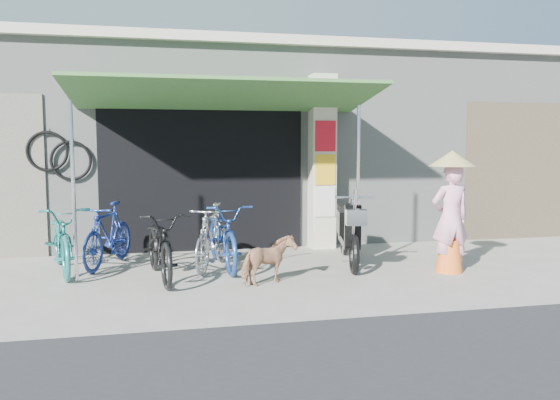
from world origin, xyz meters
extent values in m
plane|color=gray|center=(0.00, 0.00, 0.00)|extent=(80.00, 80.00, 0.00)
cube|color=gray|center=(0.00, 5.10, 1.75)|extent=(12.00, 5.00, 3.50)
cube|color=beige|center=(0.00, 5.10, 3.58)|extent=(12.30, 5.30, 0.16)
cube|color=black|center=(-1.20, 2.58, 1.25)|extent=(3.40, 0.06, 2.50)
cube|color=black|center=(-1.20, 2.59, 0.55)|extent=(3.06, 0.04, 1.10)
torus|color=black|center=(-3.30, 2.54, 1.55)|extent=(0.65, 0.05, 0.65)
cylinder|color=silver|center=(-3.30, 2.56, 1.87)|extent=(0.02, 0.02, 0.12)
torus|color=black|center=(-3.65, 2.54, 1.70)|extent=(0.65, 0.05, 0.65)
cylinder|color=silver|center=(-3.65, 2.56, 2.02)|extent=(0.02, 0.02, 0.12)
cube|color=beige|center=(0.85, 2.45, 1.50)|extent=(0.42, 0.42, 3.00)
cube|color=red|center=(0.85, 2.23, 1.95)|extent=(0.36, 0.02, 0.52)
cube|color=gold|center=(0.85, 2.23, 1.38)|extent=(0.36, 0.02, 0.52)
cube|color=silver|center=(0.85, 2.23, 0.82)|extent=(0.36, 0.02, 0.50)
cube|color=#34652D|center=(-0.90, 1.65, 2.55)|extent=(4.60, 1.88, 0.35)
cylinder|color=silver|center=(-3.00, 0.75, 1.18)|extent=(0.05, 0.05, 2.36)
cylinder|color=silver|center=(0.90, 0.75, 1.18)|extent=(0.05, 0.05, 2.36)
cube|color=brown|center=(5.00, 2.59, 1.30)|extent=(2.60, 0.06, 2.60)
imported|color=#19726C|center=(-3.26, 1.33, 0.48)|extent=(1.08, 1.93, 0.96)
imported|color=navy|center=(-2.67, 1.60, 0.48)|extent=(0.95, 1.64, 0.95)
imported|color=black|center=(-1.91, 0.65, 0.47)|extent=(0.89, 1.85, 0.93)
imported|color=#B6B7BB|center=(-1.18, 1.13, 0.48)|extent=(0.98, 1.64, 0.95)
imported|color=navy|center=(-1.01, 1.20, 0.48)|extent=(0.81, 1.89, 0.96)
imported|color=tan|center=(-0.55, 0.08, 0.31)|extent=(0.81, 0.65, 0.62)
torus|color=black|center=(0.72, 0.37, 0.28)|extent=(0.22, 0.57, 0.56)
torus|color=black|center=(1.03, 1.71, 0.28)|extent=(0.22, 0.57, 0.56)
cube|color=black|center=(0.87, 1.04, 0.36)|extent=(0.45, 1.03, 0.11)
cube|color=black|center=(0.96, 1.40, 0.59)|extent=(0.40, 0.63, 0.36)
cube|color=black|center=(0.96, 1.40, 0.81)|extent=(0.38, 0.62, 0.09)
cube|color=black|center=(0.77, 0.58, 0.65)|extent=(0.25, 0.15, 0.59)
cylinder|color=silver|center=(0.73, 0.40, 1.08)|extent=(0.54, 0.15, 0.03)
cube|color=silver|center=(0.69, 0.22, 0.82)|extent=(0.31, 0.27, 0.21)
imported|color=pink|center=(2.09, 0.24, 0.77)|extent=(0.57, 0.38, 1.54)
cone|color=orange|center=(2.09, 0.24, 0.23)|extent=(0.38, 0.38, 0.46)
cone|color=tan|center=(2.09, 0.24, 1.61)|extent=(0.64, 0.64, 0.22)
camera|label=1|loc=(-1.84, -6.71, 1.78)|focal=35.00mm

